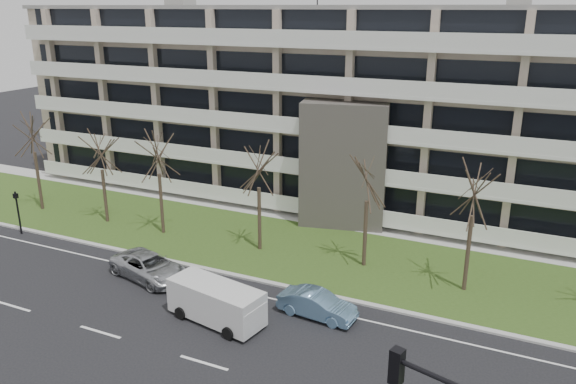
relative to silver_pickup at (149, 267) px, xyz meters
The scene contains 16 objects.
ground 9.39m from the silver_pickup, 37.72° to the right, with size 160.00×160.00×0.00m, color black.
grass_verge 10.40m from the silver_pickup, 44.46° to the left, with size 90.00×10.00×0.06m, color #2E4818.
curb 7.78m from the silver_pickup, 17.04° to the left, with size 90.00×0.35×0.12m, color #B2B2AD.
sidewalk 14.78m from the silver_pickup, 59.88° to the left, with size 90.00×2.00×0.08m, color #B2B2AD.
lane_edge_line 7.48m from the silver_pickup, ahead, with size 90.00×0.12×0.01m, color white.
apartment_building 22.05m from the silver_pickup, 69.30° to the left, with size 60.50×15.10×18.75m.
silver_pickup is the anchor object (origin of this frame).
blue_sedan 10.53m from the silver_pickup, ahead, with size 1.43×4.11×1.36m, color #7CACD8.
white_van 6.60m from the silver_pickup, 21.59° to the right, with size 5.38×2.81×1.99m.
pedestrian_signal 12.67m from the silver_pickup, behind, with size 0.29×0.23×3.13m.
tree_0 17.22m from the silver_pickup, 158.35° to the left, with size 4.14×4.14×8.29m.
tree_1 11.53m from the silver_pickup, 144.92° to the left, with size 3.58×3.58×7.17m.
tree_2 8.72m from the silver_pickup, 120.20° to the left, with size 3.88×3.88×7.76m.
tree_3 9.12m from the silver_pickup, 57.63° to the left, with size 3.82×3.82×7.64m.
tree_4 13.89m from the silver_pickup, 31.94° to the left, with size 3.78×3.78×7.56m.
tree_5 18.92m from the silver_pickup, 19.93° to the left, with size 4.00×4.00×8.01m.
Camera 1 is at (12.39, -17.93, 15.22)m, focal length 35.00 mm.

